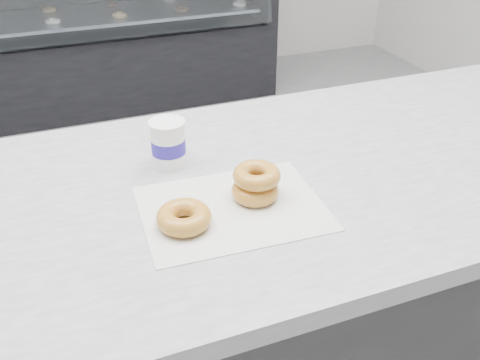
% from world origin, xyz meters
% --- Properties ---
extents(ground, '(5.00, 5.00, 0.00)m').
position_xyz_m(ground, '(0.00, 0.00, 0.00)').
color(ground, gray).
rests_on(ground, ground).
extents(counter, '(3.06, 0.76, 0.90)m').
position_xyz_m(counter, '(0.00, -0.60, 0.45)').
color(counter, '#333335').
rests_on(counter, ground).
extents(display_case, '(2.40, 0.74, 1.25)m').
position_xyz_m(display_case, '(0.00, 2.12, 0.49)').
color(display_case, black).
rests_on(display_case, ground).
extents(wax_paper, '(0.35, 0.28, 0.00)m').
position_xyz_m(wax_paper, '(-0.03, -0.69, 0.90)').
color(wax_paper, silver).
rests_on(wax_paper, counter).
extents(donut_single, '(0.13, 0.13, 0.03)m').
position_xyz_m(donut_single, '(-0.13, -0.71, 0.92)').
color(donut_single, gold).
rests_on(donut_single, wax_paper).
extents(donut_stack, '(0.12, 0.12, 0.06)m').
position_xyz_m(donut_stack, '(0.02, -0.67, 0.93)').
color(donut_stack, gold).
rests_on(donut_stack, wax_paper).
extents(coffee_cup, '(0.08, 0.08, 0.10)m').
position_xyz_m(coffee_cup, '(-0.10, -0.48, 0.95)').
color(coffee_cup, white).
rests_on(coffee_cup, counter).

